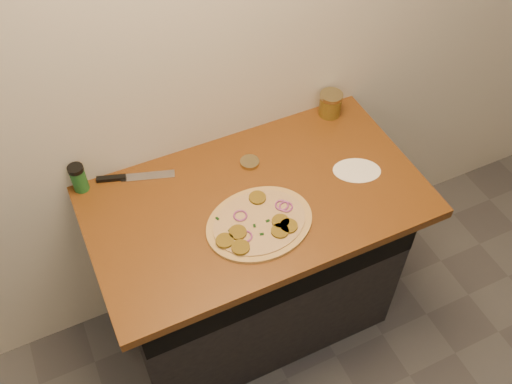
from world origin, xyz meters
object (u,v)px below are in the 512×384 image
salsa_jar (330,104)px  spice_shaker (79,178)px  pizza (260,223)px  chefs_knife (129,177)px

salsa_jar → spice_shaker: spice_shaker is taller
pizza → spice_shaker: spice_shaker is taller
salsa_jar → spice_shaker: bearing=178.5°
pizza → spice_shaker: (-0.51, 0.42, 0.05)m
pizza → spice_shaker: bearing=140.5°
spice_shaker → chefs_knife: bearing=-8.0°
pizza → chefs_knife: 0.52m
pizza → salsa_jar: 0.64m
chefs_knife → spice_shaker: bearing=172.0°
pizza → chefs_knife: size_ratio=1.45×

